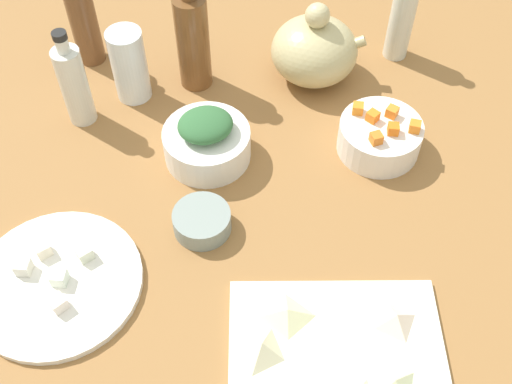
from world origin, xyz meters
The scene contains 28 objects.
tabletop centered at (0.00, 0.00, 1.50)cm, with size 190.00×190.00×3.00cm, color olive.
cutting_board centered at (11.58, -26.19, 3.50)cm, with size 29.85×25.51×1.00cm, color white.
plate_tofu centered at (-29.38, -14.14, 3.60)cm, with size 25.41×25.41×1.20cm, color white.
bowl_greens centered at (-8.54, 11.83, 5.95)cm, with size 14.88×14.88×5.91cm, color white.
bowl_carrots centered at (21.11, 13.97, 5.90)cm, with size 14.27×14.27×5.81cm, color white.
bowl_small_side centered at (-8.46, -3.45, 4.79)cm, with size 9.20×9.20×3.59cm, color gray.
teapot centered at (10.46, 32.86, 9.31)cm, with size 17.70×15.92×16.23cm.
bottle_0 centered at (-11.89, 30.90, 12.86)cm, with size 6.09×6.09×22.73cm.
bottle_1 centered at (27.20, 39.56, 11.45)cm, with size 4.72×4.72×20.13cm.
bottle_2 centered at (-31.88, 20.80, 11.16)cm, with size 4.90×4.90×19.17cm.
bottle_3 centered at (-33.09, 37.34, 11.94)cm, with size 5.26×5.26×21.24cm.
drinking_glass_0 centered at (-23.32, 27.14, 10.10)cm, with size 6.46×6.46×14.20cm, color white.
carrot_cube_0 centered at (19.52, 15.20, 9.71)cm, with size 1.80×1.80×1.80cm, color orange.
carrot_cube_1 centered at (22.64, 12.29, 9.71)cm, with size 1.80×1.80×1.80cm, color orange.
carrot_cube_2 centered at (22.91, 16.30, 9.71)cm, with size 1.80×1.80×1.80cm, color orange.
carrot_cube_3 centered at (26.32, 12.90, 9.71)cm, with size 1.80×1.80×1.80cm, color orange.
carrot_cube_4 centered at (17.17, 17.04, 9.71)cm, with size 1.80×1.80×1.80cm, color orange.
carrot_cube_5 centered at (19.59, 10.16, 9.71)cm, with size 1.80×1.80×1.80cm, color orange.
chopped_greens_mound centered at (-8.54, 11.83, 10.68)cm, with size 9.27×8.42×3.54cm, color #336538.
tofu_cube_0 centered at (-25.74, -9.94, 5.30)cm, with size 2.20×2.20×2.20cm, color silver.
tofu_cube_1 centered at (-28.64, -14.25, 5.30)cm, with size 2.20×2.20×2.20cm, color white.
tofu_cube_2 centered at (-34.35, -12.53, 5.30)cm, with size 2.20×2.20×2.20cm, color silver.
tofu_cube_3 centered at (-32.19, -9.35, 5.30)cm, with size 2.20×2.20×2.20cm, color white.
tofu_cube_4 centered at (-27.94, -18.43, 5.30)cm, with size 2.20×2.20×2.20cm, color white.
dumpling_1 centered at (4.71, -19.36, 5.04)cm, with size 5.97×5.18×2.07cm, color beige.
dumpling_2 centered at (19.97, -19.98, 5.06)cm, with size 5.00×4.64×2.11cm, color beige.
dumpling_3 centered at (1.20, -24.76, 5.40)cm, with size 5.39×4.76×2.80cm, color beige.
dumpling_4 centered at (18.57, -29.46, 5.18)cm, with size 5.29×4.70×2.36cm, color beige.
Camera 1 is at (0.90, -60.94, 86.05)cm, focal length 44.43 mm.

